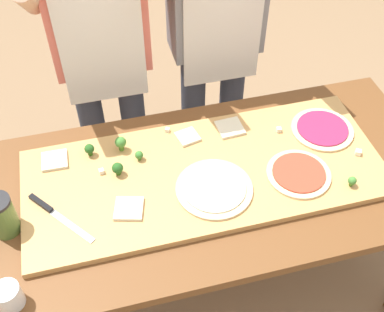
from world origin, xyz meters
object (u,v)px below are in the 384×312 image
object	(u,v)px
pizza_slice_center	(188,137)
flour_cup	(9,297)
pizza_slice_far_left	(55,160)
cheese_crumble_d	(279,130)
pizza_whole_beet_magenta	(322,129)
pizza_slice_near_left	(129,209)
pizza_whole_cheese_artichoke	(214,188)
cook_right	(216,29)
broccoli_floret_front_left	(89,149)
pizza_whole_tomato_red	(299,173)
broccoli_floret_back_right	(121,143)
sauce_jar	(2,216)
chefs_knife	(52,211)
prep_table	(218,196)
broccoli_floret_back_mid	(139,155)
cheese_crumble_b	(358,152)
cheese_crumble_a	(102,171)
cook_left	(101,45)
cheese_crumble_c	(167,130)
broccoli_floret_center_left	(118,168)
pizza_slice_near_right	(230,128)
broccoli_floret_center_right	(352,181)

from	to	relation	value
pizza_slice_center	flour_cup	bearing A→B (deg)	-142.19
pizza_slice_far_left	cheese_crumble_d	xyz separation A→B (m)	(0.88, -0.06, 0.00)
pizza_whole_beet_magenta	pizza_slice_near_left	xyz separation A→B (m)	(-0.82, -0.20, -0.00)
pizza_whole_cheese_artichoke	cook_right	bearing A→B (deg)	73.64
pizza_whole_beet_magenta	broccoli_floret_front_left	xyz separation A→B (m)	(-0.92, 0.10, 0.02)
pizza_whole_tomato_red	broccoli_floret_back_right	distance (m)	0.68
sauce_jar	broccoli_floret_front_left	bearing A→B (deg)	39.18
chefs_knife	broccoli_floret_front_left	distance (m)	0.29
prep_table	pizza_slice_near_left	world-z (taller)	pizza_slice_near_left
broccoli_floret_back_mid	cheese_crumble_b	size ratio (longest dim) A/B	1.91
broccoli_floret_front_left	cheese_crumble_b	world-z (taller)	broccoli_floret_front_left
cheese_crumble_a	sauce_jar	bearing A→B (deg)	-156.19
pizza_whole_cheese_artichoke	pizza_slice_far_left	xyz separation A→B (m)	(-0.55, 0.28, -0.00)
broccoli_floret_front_left	cook_left	xyz separation A→B (m)	(0.12, 0.45, 0.15)
broccoli_floret_back_mid	prep_table	bearing A→B (deg)	-28.76
pizza_whole_tomato_red	cheese_crumble_d	distance (m)	0.23
pizza_whole_beet_magenta	broccoli_floret_back_mid	bearing A→B (deg)	177.85
prep_table	cheese_crumble_a	distance (m)	0.46
chefs_knife	cheese_crumble_c	bearing A→B (deg)	31.77
pizza_whole_cheese_artichoke	broccoli_floret_back_mid	size ratio (longest dim) A/B	7.05
broccoli_floret_center_left	cheese_crumble_d	size ratio (longest dim) A/B	2.89
chefs_knife	sauce_jar	size ratio (longest dim) A/B	1.62
cheese_crumble_a	cook_left	distance (m)	0.58
pizza_slice_far_left	cheese_crumble_c	size ratio (longest dim) A/B	5.98
pizza_slice_center	pizza_slice_far_left	bearing A→B (deg)	179.63
pizza_slice_near_right	cheese_crumble_c	world-z (taller)	cheese_crumble_c
pizza_slice_near_right	broccoli_floret_front_left	xyz separation A→B (m)	(-0.56, -0.00, 0.02)
cheese_crumble_c	cheese_crumble_d	bearing A→B (deg)	-14.41
pizza_whole_beet_magenta	pizza_slice_center	bearing A→B (deg)	170.03
pizza_slice_near_left	broccoli_floret_back_right	bearing A→B (deg)	86.15
pizza_slice_far_left	broccoli_floret_back_right	bearing A→B (deg)	-0.53
cheese_crumble_a	cheese_crumble_c	size ratio (longest dim) A/B	1.11
broccoli_floret_back_mid	cheese_crumble_c	distance (m)	0.18
cheese_crumble_a	sauce_jar	size ratio (longest dim) A/B	0.11
broccoli_floret_back_mid	flour_cup	distance (m)	0.67
pizza_slice_center	cheese_crumble_d	world-z (taller)	cheese_crumble_d
broccoli_floret_back_right	broccoli_floret_center_right	size ratio (longest dim) A/B	1.52
prep_table	broccoli_floret_front_left	size ratio (longest dim) A/B	33.36
broccoli_floret_back_right	cheese_crumble_b	xyz separation A→B (m)	(0.87, -0.25, -0.03)
pizza_slice_center	broccoli_floret_back_right	xyz separation A→B (m)	(-0.26, 0.00, 0.03)
pizza_slice_near_left	pizza_whole_tomato_red	bearing A→B (deg)	0.16
prep_table	broccoli_floret_center_right	xyz separation A→B (m)	(0.45, -0.17, 0.15)
pizza_whole_cheese_artichoke	pizza_slice_near_right	distance (m)	0.32
pizza_slice_far_left	pizza_slice_center	distance (m)	0.52
pizza_whole_cheese_artichoke	broccoli_floret_front_left	size ratio (longest dim) A/B	5.47
broccoli_floret_back_mid	cheese_crumble_d	xyz separation A→B (m)	(0.57, 0.01, -0.01)
pizza_slice_far_left	flour_cup	bearing A→B (deg)	-107.11
pizza_whole_tomato_red	cheese_crumble_b	distance (m)	0.26
broccoli_floret_center_left	broccoli_floret_back_mid	distance (m)	0.10
cheese_crumble_c	flour_cup	world-z (taller)	flour_cup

